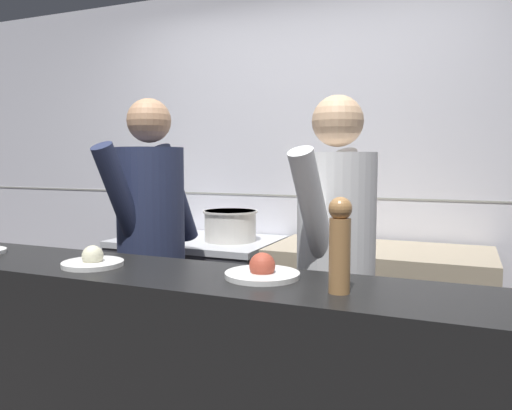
{
  "coord_description": "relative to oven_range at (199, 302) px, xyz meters",
  "views": [
    {
      "loc": [
        1.1,
        -1.75,
        1.4
      ],
      "look_at": [
        0.03,
        0.78,
        1.15
      ],
      "focal_mm": 35.0,
      "sensor_mm": 36.0,
      "label": 1
    }
  ],
  "objects": [
    {
      "name": "chefs_knife",
      "position": [
        0.97,
        -0.18,
        0.46
      ],
      "size": [
        0.34,
        0.23,
        0.02
      ],
      "color": "#B7BABF",
      "rests_on": "prep_counter"
    },
    {
      "name": "prep_counter",
      "position": [
        1.2,
        -0.0,
        0.01
      ],
      "size": [
        1.25,
        0.65,
        0.89
      ],
      "color": "gray",
      "rests_on": "ground_plane"
    },
    {
      "name": "chef_head_cook",
      "position": [
        0.14,
        -0.74,
        0.52
      ],
      "size": [
        0.39,
        0.75,
        1.71
      ],
      "rotation": [
        0.0,
        0.0,
        -0.12
      ],
      "color": "black",
      "rests_on": "ground_plane"
    },
    {
      "name": "chef_sous",
      "position": [
        1.13,
        -0.78,
        0.5
      ],
      "size": [
        0.41,
        0.73,
        1.68
      ],
      "rotation": [
        0.0,
        0.0,
        -0.22
      ],
      "color": "black",
      "rests_on": "ground_plane"
    },
    {
      "name": "sauce_pot",
      "position": [
        0.24,
        0.0,
        0.54
      ],
      "size": [
        0.36,
        0.36,
        0.2
      ],
      "color": "beige",
      "rests_on": "oven_range"
    },
    {
      "name": "plated_dish_appetiser",
      "position": [
        0.32,
        -1.39,
        0.57
      ],
      "size": [
        0.24,
        0.24,
        0.08
      ],
      "color": "white",
      "rests_on": "pass_counter"
    },
    {
      "name": "plated_dish_dessert",
      "position": [
        1.0,
        -1.31,
        0.57
      ],
      "size": [
        0.26,
        0.26,
        0.09
      ],
      "color": "white",
      "rests_on": "pass_counter"
    },
    {
      "name": "oven_range",
      "position": [
        0.0,
        0.0,
        0.0
      ],
      "size": [
        1.05,
        0.71,
        0.87
      ],
      "color": "#38383D",
      "rests_on": "ground_plane"
    },
    {
      "name": "pepper_mill",
      "position": [
        1.3,
        -1.41,
        0.71
      ],
      "size": [
        0.07,
        0.07,
        0.3
      ],
      "color": "#AD7A47",
      "rests_on": "pass_counter"
    },
    {
      "name": "stock_pot",
      "position": [
        -0.26,
        -0.02,
        0.55
      ],
      "size": [
        0.32,
        0.32,
        0.22
      ],
      "color": "beige",
      "rests_on": "oven_range"
    },
    {
      "name": "wall_back_tiled",
      "position": [
        0.55,
        0.4,
        0.86
      ],
      "size": [
        8.0,
        0.06,
        2.6
      ],
      "color": "silver",
      "rests_on": "ground_plane"
    },
    {
      "name": "pass_counter",
      "position": [
        0.66,
        -1.36,
        0.05
      ],
      "size": [
        2.8,
        0.45,
        0.99
      ],
      "color": "black",
      "rests_on": "ground_plane"
    }
  ]
}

